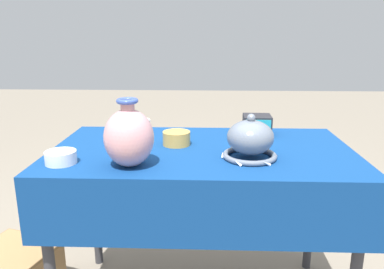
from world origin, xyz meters
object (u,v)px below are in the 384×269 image
(mosaic_tile_box, at_px, (257,125))
(pot_squat_ivory, at_px, (139,126))
(vase_tall_bulbous, at_px, (129,137))
(vase_dome_bell, at_px, (250,141))
(pot_squat_ochre, at_px, (177,138))
(pot_squat_porcelain, at_px, (61,157))

(mosaic_tile_box, height_order, pot_squat_ivory, mosaic_tile_box)
(pot_squat_ivory, bearing_deg, vase_tall_bulbous, -84.17)
(vase_dome_bell, xyz_separation_m, mosaic_tile_box, (0.08, 0.37, -0.03))
(vase_tall_bulbous, xyz_separation_m, pot_squat_ochre, (0.15, 0.28, -0.08))
(vase_tall_bulbous, relative_size, pot_squat_porcelain, 2.15)
(vase_dome_bell, bearing_deg, pot_squat_porcelain, -173.00)
(vase_tall_bulbous, distance_m, pot_squat_ochre, 0.33)
(vase_tall_bulbous, distance_m, vase_dome_bell, 0.47)
(vase_dome_bell, xyz_separation_m, pot_squat_ochre, (-0.31, 0.17, -0.04))
(mosaic_tile_box, relative_size, pot_squat_porcelain, 1.15)
(mosaic_tile_box, height_order, pot_squat_ochre, mosaic_tile_box)
(vase_tall_bulbous, distance_m, mosaic_tile_box, 0.72)
(vase_tall_bulbous, height_order, pot_squat_ivory, vase_tall_bulbous)
(mosaic_tile_box, bearing_deg, pot_squat_ochre, -151.76)
(pot_squat_ochre, bearing_deg, vase_tall_bulbous, -118.79)
(pot_squat_ochre, bearing_deg, mosaic_tile_box, 27.02)
(pot_squat_porcelain, bearing_deg, mosaic_tile_box, 29.67)
(mosaic_tile_box, bearing_deg, vase_tall_bulbous, -137.23)
(mosaic_tile_box, xyz_separation_m, pot_squat_ivory, (-0.58, 0.00, -0.01))
(pot_squat_porcelain, bearing_deg, pot_squat_ivory, 64.44)
(mosaic_tile_box, distance_m, pot_squat_ivory, 0.58)
(pot_squat_ochre, bearing_deg, pot_squat_porcelain, -148.06)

